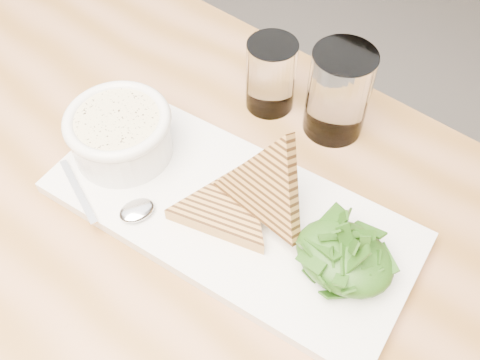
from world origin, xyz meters
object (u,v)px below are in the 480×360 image
Objects in this scene: soup_bowl at (122,137)px; glass_near at (271,75)px; table_top at (166,235)px; glass_far at (338,93)px; platter at (230,212)px.

soup_bowl is 1.20× the size of glass_near.
glass_far reaches higher than table_top.
glass_far is at bearing 48.54° from soup_bowl.
table_top is 0.13m from soup_bowl.
table_top is 2.48× the size of platter.
soup_bowl is at bearing 155.70° from table_top.
glass_near is 0.10m from glass_far.
platter is 0.20m from glass_near.
platter is (0.05, 0.06, 0.03)m from table_top.
glass_near is at bearing 65.03° from soup_bowl.
soup_bowl is at bearing -131.46° from glass_far.
soup_bowl is 1.01× the size of glass_far.
glass_far is (0.02, 0.20, 0.05)m from platter.
glass_far is (0.18, 0.21, 0.02)m from soup_bowl.
table_top is 8.76× the size of soup_bowl.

